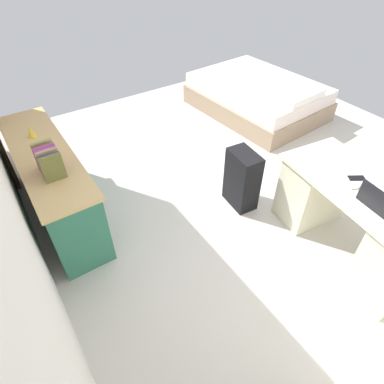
# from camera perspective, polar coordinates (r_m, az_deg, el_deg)

# --- Properties ---
(ground_plane) EXTENTS (5.60, 5.60, 0.00)m
(ground_plane) POSITION_cam_1_polar(r_m,az_deg,el_deg) (3.88, 8.35, 1.94)
(ground_plane) COLOR beige
(desk) EXTENTS (1.52, 0.85, 0.72)m
(desk) POSITION_cam_1_polar(r_m,az_deg,el_deg) (3.19, 26.43, -4.28)
(desk) COLOR beige
(desk) RESTS_ON ground_plane
(credenza) EXTENTS (1.80, 0.48, 0.77)m
(credenza) POSITION_cam_1_polar(r_m,az_deg,el_deg) (3.48, -23.15, 1.31)
(credenza) COLOR #2D7056
(credenza) RESTS_ON ground_plane
(bed) EXTENTS (1.99, 1.52, 0.58)m
(bed) POSITION_cam_1_polar(r_m,az_deg,el_deg) (5.30, 11.41, 16.10)
(bed) COLOR gray
(bed) RESTS_ON ground_plane
(suitcase_black) EXTENTS (0.38, 0.26, 0.64)m
(suitcase_black) POSITION_cam_1_polar(r_m,az_deg,el_deg) (3.40, 8.76, 2.20)
(suitcase_black) COLOR black
(suitcase_black) RESTS_ON ground_plane
(laptop) EXTENTS (0.34, 0.26, 0.21)m
(laptop) POSITION_cam_1_polar(r_m,az_deg,el_deg) (2.80, 30.08, -1.89)
(laptop) COLOR silver
(laptop) RESTS_ON desk
(computer_mouse) EXTENTS (0.07, 0.11, 0.03)m
(computer_mouse) POSITION_cam_1_polar(r_m,az_deg,el_deg) (2.94, 26.70, 0.94)
(computer_mouse) COLOR white
(computer_mouse) RESTS_ON desk
(cell_phone_by_mouse) EXTENTS (0.13, 0.15, 0.01)m
(cell_phone_by_mouse) POSITION_cam_1_polar(r_m,az_deg,el_deg) (3.06, 26.93, 2.20)
(cell_phone_by_mouse) COLOR black
(cell_phone_by_mouse) RESTS_ON desk
(book_row) EXTENTS (0.27, 0.17, 0.24)m
(book_row) POSITION_cam_1_polar(r_m,az_deg,el_deg) (2.90, -23.81, 5.01)
(book_row) COLOR brown
(book_row) RESTS_ON credenza
(figurine_small) EXTENTS (0.08, 0.08, 0.11)m
(figurine_small) POSITION_cam_1_polar(r_m,az_deg,el_deg) (3.50, -26.42, 9.44)
(figurine_small) COLOR gold
(figurine_small) RESTS_ON credenza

